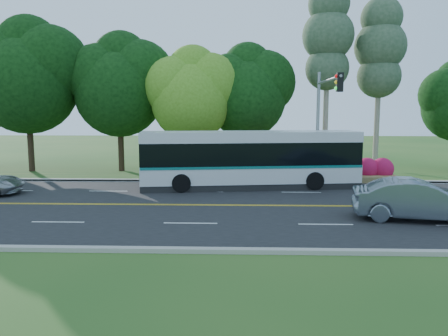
{
  "coord_description": "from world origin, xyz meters",
  "views": [
    {
      "loc": [
        1.46,
        -20.84,
        4.59
      ],
      "look_at": [
        0.69,
        2.0,
        1.58
      ],
      "focal_mm": 35.0,
      "sensor_mm": 36.0,
      "label": 1
    }
  ],
  "objects": [
    {
      "name": "road",
      "position": [
        0.0,
        0.0,
        0.01
      ],
      "size": [
        60.0,
        14.0,
        0.02
      ],
      "primitive_type": "cube",
      "color": "black",
      "rests_on": "ground"
    },
    {
      "name": "tree_row",
      "position": [
        -5.15,
        12.13,
        6.73
      ],
      "size": [
        44.7,
        9.1,
        13.84
      ],
      "color": "black",
      "rests_on": "ground"
    },
    {
      "name": "grass_verge",
      "position": [
        0.0,
        9.0,
        0.05
      ],
      "size": [
        60.0,
        4.0,
        0.1
      ],
      "primitive_type": "cube",
      "color": "#214F1A",
      "rests_on": "ground"
    },
    {
      "name": "ground",
      "position": [
        0.0,
        0.0,
        0.0
      ],
      "size": [
        120.0,
        120.0,
        0.0
      ],
      "primitive_type": "plane",
      "color": "#214F1A",
      "rests_on": "ground"
    },
    {
      "name": "curb_north",
      "position": [
        0.0,
        7.15,
        0.07
      ],
      "size": [
        60.0,
        0.3,
        0.15
      ],
      "primitive_type": "cube",
      "color": "#A8A397",
      "rests_on": "ground"
    },
    {
      "name": "sedan",
      "position": [
        8.95,
        -2.67,
        0.88
      ],
      "size": [
        5.46,
        2.72,
        1.72
      ],
      "primitive_type": "imported",
      "rotation": [
        0.0,
        0.0,
        1.39
      ],
      "color": "slate",
      "rests_on": "road"
    },
    {
      "name": "bougainvillea_hedge",
      "position": [
        7.18,
        8.15,
        0.72
      ],
      "size": [
        9.5,
        2.25,
        1.5
      ],
      "color": "#AA0E4A",
      "rests_on": "ground"
    },
    {
      "name": "traffic_signal",
      "position": [
        6.49,
        5.4,
        4.67
      ],
      "size": [
        0.42,
        6.1,
        7.0
      ],
      "color": "gray",
      "rests_on": "ground"
    },
    {
      "name": "transit_bus",
      "position": [
        2.12,
        5.02,
        1.68
      ],
      "size": [
        13.05,
        4.47,
        3.35
      ],
      "rotation": [
        0.0,
        0.0,
        0.14
      ],
      "color": "silver",
      "rests_on": "road"
    },
    {
      "name": "curb_south",
      "position": [
        0.0,
        -7.15,
        0.07
      ],
      "size": [
        60.0,
        0.3,
        0.15
      ],
      "primitive_type": "cube",
      "color": "#A8A397",
      "rests_on": "ground"
    },
    {
      "name": "lane_markings",
      "position": [
        -0.09,
        0.0,
        0.02
      ],
      "size": [
        57.6,
        13.82,
        0.0
      ],
      "color": "gold",
      "rests_on": "road"
    }
  ]
}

